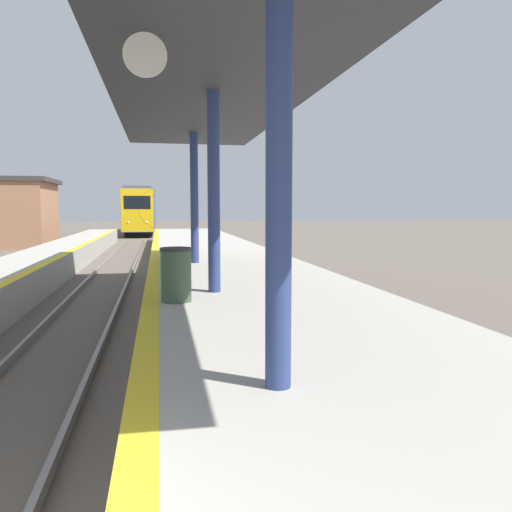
{
  "coord_description": "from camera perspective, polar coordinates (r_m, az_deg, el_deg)",
  "views": [
    {
      "loc": [
        1.82,
        -1.83,
        2.65
      ],
      "look_at": [
        6.29,
        21.06,
        0.41
      ],
      "focal_mm": 35.0,
      "sensor_mm": 36.0,
      "label": 1
    }
  ],
  "objects": [
    {
      "name": "train",
      "position": [
        53.92,
        -13.02,
        5.03
      ],
      "size": [
        2.86,
        18.41,
        4.64
      ],
      "color": "black",
      "rests_on": "ground"
    },
    {
      "name": "station_canopy",
      "position": [
        10.35,
        -4.95,
        18.24
      ],
      "size": [
        4.08,
        16.6,
        4.2
      ],
      "color": "navy",
      "rests_on": "platform_right"
    },
    {
      "name": "trash_bin",
      "position": [
        9.2,
        -9.11,
        -2.1
      ],
      "size": [
        0.58,
        0.58,
        0.99
      ],
      "color": "#384C38",
      "rests_on": "platform_right"
    }
  ]
}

